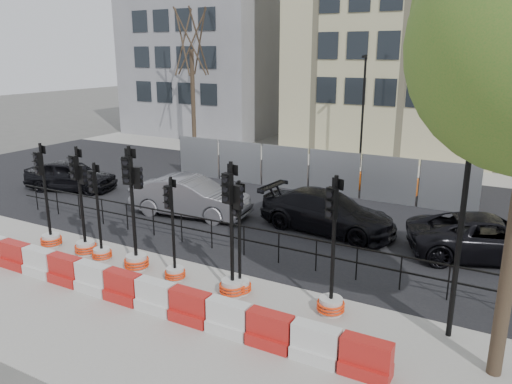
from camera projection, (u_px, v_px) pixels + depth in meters
The scene contains 24 objects.
ground at pixel (190, 262), 15.09m from camera, with size 120.00×120.00×0.00m, color #51514C.
sidewalk_near at pixel (119, 304), 12.57m from camera, with size 40.00×6.00×0.02m, color gray.
road at pixel (289, 203), 20.98m from camera, with size 40.00×14.00×0.03m, color black.
sidewalk_far at pixel (356, 163), 28.56m from camera, with size 40.00×4.00×0.02m, color gray.
building_grey at pixel (209, 40), 38.24m from camera, with size 11.00×9.06×14.00m.
building_cream at pixel (428, 3), 30.22m from camera, with size 15.00×10.06×18.00m.
kerb_railing at pixel (212, 229), 15.92m from camera, with size 18.00×0.04×1.00m.
heras_fencing at pixel (315, 174), 23.16m from camera, with size 14.33×1.72×2.00m.
lamp_post_far at pixel (363, 108), 26.59m from camera, with size 0.12×0.56×6.00m.
lamp_post_near at pixel (464, 198), 10.28m from camera, with size 0.12×0.56×6.00m.
tree_bare_far at pixel (191, 43), 31.47m from camera, with size 2.00×2.00×9.00m.
barrier_row at pixel (124, 288), 12.64m from camera, with size 13.60×0.50×0.80m.
traffic_signal_a at pixel (49, 226), 16.11m from camera, with size 0.67×0.67×3.42m.
traffic_signal_b at pixel (84, 230), 15.45m from camera, with size 0.68×0.68×3.44m.
traffic_signal_c at pixel (100, 240), 15.10m from camera, with size 0.60×0.60×3.05m.
traffic_signal_d at pixel (135, 242), 14.34m from camera, with size 0.72×0.72×3.67m.
traffic_signal_e at pixel (174, 259), 13.76m from camera, with size 0.58×0.58×2.96m.
traffic_signal_f at pixel (232, 265), 12.80m from camera, with size 0.70×0.70×3.58m.
traffic_signal_g at pixel (239, 271), 12.96m from camera, with size 0.60×0.60×3.07m.
traffic_signal_h at pixel (331, 287), 11.92m from camera, with size 0.68×0.68×3.46m.
car_a at pixel (71, 175), 22.74m from camera, with size 4.44×2.74×1.41m, color black.
car_b at pixel (190, 197), 19.18m from camera, with size 4.80×2.22×1.52m, color #57575D.
car_c at pixel (327, 212), 17.54m from camera, with size 5.07×2.45×1.42m, color black.
car_d at pixel (490, 237), 15.22m from camera, with size 5.36×3.91×1.36m, color black.
Camera 1 is at (8.53, -11.23, 6.14)m, focal length 35.00 mm.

